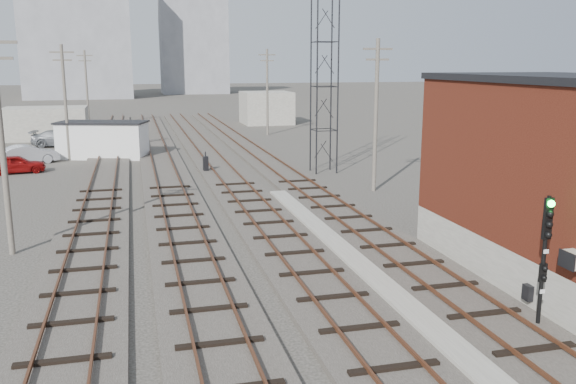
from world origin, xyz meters
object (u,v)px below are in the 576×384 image
object	(u,v)px
car_silver	(28,154)
car_grey	(61,138)
signal_mast	(545,253)
site_trailer	(103,140)
car_red	(16,164)
switch_stand	(206,164)

from	to	relation	value
car_silver	car_grey	distance (m)	9.76
signal_mast	site_trailer	size ratio (longest dim) A/B	0.52
signal_mast	car_red	world-z (taller)	signal_mast
site_trailer	car_red	size ratio (longest dim) A/B	1.99
signal_mast	switch_stand	world-z (taller)	signal_mast
site_trailer	car_silver	world-z (taller)	site_trailer
switch_stand	site_trailer	world-z (taller)	site_trailer
site_trailer	car_red	world-z (taller)	site_trailer
site_trailer	car_grey	size ratio (longest dim) A/B	1.46
signal_mast	car_silver	distance (m)	40.37
switch_stand	car_red	world-z (taller)	switch_stand
signal_mast	car_grey	xyz separation A→B (m)	(-17.69, 45.19, -1.59)
site_trailer	car_silver	size ratio (longest dim) A/B	1.72
signal_mast	car_silver	xyz separation A→B (m)	(-19.10, 35.53, -1.62)
signal_mast	site_trailer	world-z (taller)	signal_mast
signal_mast	car_grey	size ratio (longest dim) A/B	0.77
car_red	signal_mast	bearing A→B (deg)	-157.86
switch_stand	site_trailer	distance (m)	11.73
signal_mast	car_grey	world-z (taller)	signal_mast
car_red	car_grey	xyz separation A→B (m)	(1.56, 13.89, 0.11)
site_trailer	car_red	distance (m)	8.17
switch_stand	car_red	xyz separation A→B (m)	(-12.87, 3.33, -0.02)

